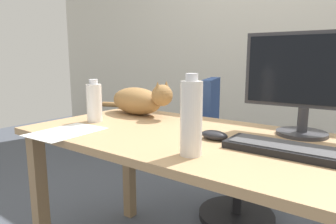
# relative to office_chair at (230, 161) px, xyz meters

# --- Properties ---
(back_wall) EXTENTS (6.00, 0.04, 2.60)m
(back_wall) POSITION_rel_office_chair_xyz_m (0.17, 0.90, 0.91)
(back_wall) COLOR beige
(back_wall) RESTS_ON ground_plane
(desk) EXTENTS (1.53, 0.74, 0.72)m
(desk) POSITION_rel_office_chair_xyz_m (0.17, -0.67, 0.23)
(desk) COLOR tan
(desk) RESTS_ON ground_plane
(office_chair) EXTENTS (0.50, 0.48, 0.90)m
(office_chair) POSITION_rel_office_chair_xyz_m (0.00, 0.00, 0.00)
(office_chair) COLOR black
(office_chair) RESTS_ON ground_plane
(monitor) EXTENTS (0.48, 0.20, 0.42)m
(monitor) POSITION_rel_office_chair_xyz_m (0.49, -0.42, 0.56)
(monitor) COLOR #333338
(monitor) RESTS_ON desk
(keyboard) EXTENTS (0.44, 0.15, 0.03)m
(keyboard) POSITION_rel_office_chair_xyz_m (0.52, -0.69, 0.34)
(keyboard) COLOR black
(keyboard) RESTS_ON desk
(cat) EXTENTS (0.61, 0.25, 0.20)m
(cat) POSITION_rel_office_chair_xyz_m (-0.35, -0.46, 0.41)
(cat) COLOR olive
(cat) RESTS_ON desk
(computer_mouse) EXTENTS (0.11, 0.06, 0.04)m
(computer_mouse) POSITION_rel_office_chair_xyz_m (0.23, -0.69, 0.35)
(computer_mouse) COLOR #232328
(computer_mouse) RESTS_ON desk
(paper_sheet) EXTENTS (0.22, 0.31, 0.00)m
(paper_sheet) POSITION_rel_office_chair_xyz_m (-0.34, -0.95, 0.33)
(paper_sheet) COLOR white
(paper_sheet) RESTS_ON desk
(water_bottle) EXTENTS (0.07, 0.07, 0.26)m
(water_bottle) POSITION_rel_office_chair_xyz_m (0.26, -0.90, 0.45)
(water_bottle) COLOR silver
(water_bottle) RESTS_ON desk
(spray_bottle) EXTENTS (0.07, 0.07, 0.21)m
(spray_bottle) POSITION_rel_office_chair_xyz_m (-0.41, -0.73, 0.43)
(spray_bottle) COLOR silver
(spray_bottle) RESTS_ON desk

